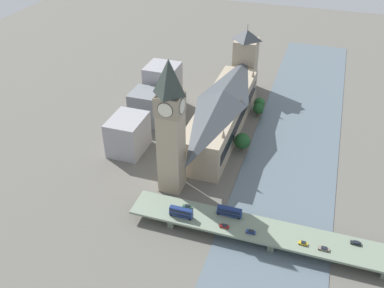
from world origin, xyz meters
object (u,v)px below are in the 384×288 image
at_px(clock_tower, 170,125).
at_px(car_southbound_lead, 303,243).
at_px(car_northbound_mid, 187,206).
at_px(car_southbound_extra, 224,226).
at_px(car_southbound_mid, 356,243).
at_px(car_southbound_tail, 324,249).
at_px(double_decker_bus_mid, 181,212).
at_px(car_northbound_lead, 251,232).
at_px(double_decker_bus_lead, 229,211).
at_px(parliament_hall, 222,112).
at_px(victoria_tower, 245,60).
at_px(road_bridge, 274,234).

bearing_deg(clock_tower, car_southbound_lead, 160.25).
distance_m(car_northbound_mid, car_southbound_extra, 21.59).
distance_m(car_southbound_mid, car_southbound_tail, 15.28).
relative_size(clock_tower, double_decker_bus_mid, 6.47).
bearing_deg(car_southbound_lead, car_northbound_lead, 1.21).
distance_m(double_decker_bus_lead, car_northbound_lead, 14.55).
bearing_deg(double_decker_bus_lead, car_southbound_extra, 88.58).
bearing_deg(double_decker_bus_mid, clock_tower, -61.29).
xyz_separation_m(double_decker_bus_mid, car_southbound_extra, (-21.14, 0.43, -2.09)).
distance_m(parliament_hall, car_southbound_tail, 111.65).
height_order(parliament_hall, double_decker_bus_lead, parliament_hall).
bearing_deg(car_southbound_lead, clock_tower, -19.75).
relative_size(parliament_hall, car_southbound_lead, 26.96).
xyz_separation_m(double_decker_bus_lead, car_northbound_mid, (20.54, 0.95, -1.88)).
relative_size(victoria_tower, car_southbound_extra, 11.51).
relative_size(victoria_tower, car_southbound_lead, 12.84).
relative_size(parliament_hall, car_northbound_mid, 22.10).
bearing_deg(double_decker_bus_lead, car_southbound_mid, 179.94).
distance_m(victoria_tower, car_northbound_lead, 157.23).
height_order(car_northbound_lead, car_southbound_mid, car_northbound_lead).
height_order(road_bridge, car_southbound_lead, car_southbound_lead).
distance_m(victoria_tower, car_southbound_tail, 167.50).
height_order(double_decker_bus_mid, car_northbound_mid, double_decker_bus_mid).
bearing_deg(car_northbound_lead, car_southbound_mid, -170.09).
distance_m(car_northbound_lead, car_southbound_tail, 31.93).
bearing_deg(car_northbound_mid, car_southbound_mid, -179.34).
xyz_separation_m(road_bridge, double_decker_bus_mid, (43.25, 3.55, 3.92)).
distance_m(double_decker_bus_lead, double_decker_bus_mid, 22.71).
distance_m(parliament_hall, double_decker_bus_lead, 83.78).
bearing_deg(road_bridge, car_northbound_mid, -4.39).
bearing_deg(car_southbound_lead, car_southbound_extra, 1.21).
bearing_deg(double_decker_bus_lead, clock_tower, -26.81).
bearing_deg(car_northbound_lead, car_southbound_tail, -179.76).
xyz_separation_m(clock_tower, double_decker_bus_mid, (-14.05, 25.65, -30.24)).
bearing_deg(car_southbound_tail, parliament_hall, -51.88).
height_order(victoria_tower, car_southbound_tail, victoria_tower).
distance_m(clock_tower, car_southbound_lead, 81.64).
height_order(double_decker_bus_lead, car_northbound_mid, double_decker_bus_lead).
bearing_deg(car_northbound_mid, parliament_hall, -87.01).
relative_size(parliament_hall, car_southbound_mid, 22.71).
relative_size(car_northbound_lead, car_southbound_mid, 0.92).
bearing_deg(car_southbound_tail, double_decker_bus_lead, -10.06).
distance_m(clock_tower, car_northbound_mid, 40.28).
bearing_deg(car_southbound_tail, victoria_tower, -65.62).
height_order(clock_tower, car_southbound_tail, clock_tower).
bearing_deg(car_northbound_lead, double_decker_bus_mid, -0.30).
relative_size(victoria_tower, car_southbound_tail, 10.41).
bearing_deg(double_decker_bus_lead, car_southbound_lead, 168.04).
bearing_deg(double_decker_bus_lead, car_northbound_mid, 2.65).
bearing_deg(parliament_hall, clock_tower, 80.26).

